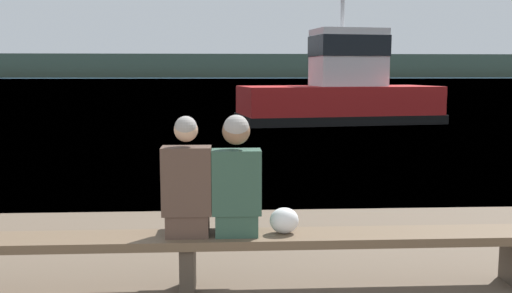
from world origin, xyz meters
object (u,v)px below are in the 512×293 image
(person_left, at_px, (187,186))
(tugboat_red, at_px, (341,93))
(bench_main, at_px, (188,246))
(person_right, at_px, (236,182))
(shopping_bag, at_px, (284,221))

(person_left, xyz_separation_m, tugboat_red, (4.52, 15.90, 0.16))
(bench_main, xyz_separation_m, person_right, (0.41, 0.01, 0.54))
(bench_main, distance_m, shopping_bag, 0.83)
(person_left, bearing_deg, shopping_bag, 0.90)
(bench_main, bearing_deg, tugboat_red, 74.13)
(bench_main, bearing_deg, shopping_bag, 1.51)
(person_right, relative_size, shopping_bag, 4.13)
(shopping_bag, bearing_deg, person_left, -179.10)
(person_left, relative_size, shopping_bag, 4.09)
(person_right, distance_m, shopping_bag, 0.53)
(bench_main, height_order, person_left, person_left)
(bench_main, height_order, tugboat_red, tugboat_red)
(bench_main, xyz_separation_m, tugboat_red, (4.52, 15.91, 0.67))
(person_right, xyz_separation_m, shopping_bag, (0.40, 0.02, -0.34))
(person_left, bearing_deg, person_right, -0.34)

